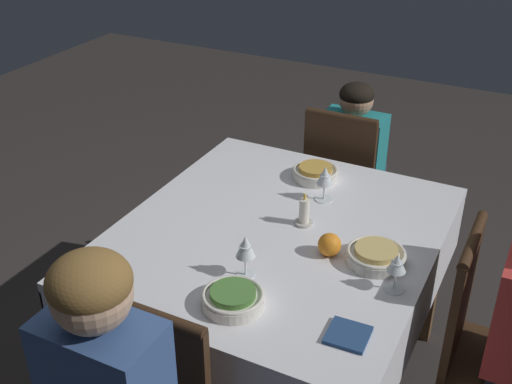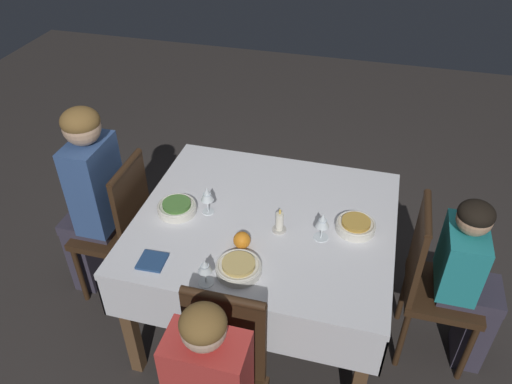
{
  "view_description": "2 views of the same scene",
  "coord_description": "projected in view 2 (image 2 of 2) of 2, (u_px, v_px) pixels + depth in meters",
  "views": [
    {
      "loc": [
        -1.79,
        -0.82,
        2.02
      ],
      "look_at": [
        0.0,
        0.09,
        0.89
      ],
      "focal_mm": 45.0,
      "sensor_mm": 36.0,
      "label": 1
    },
    {
      "loc": [
        0.44,
        -1.83,
        2.35
      ],
      "look_at": [
        -0.06,
        0.04,
        0.88
      ],
      "focal_mm": 35.0,
      "sensor_mm": 36.0,
      "label": 2
    }
  ],
  "objects": [
    {
      "name": "chair_west",
      "position": [
        120.0,
        224.0,
        2.8
      ],
      "size": [
        0.37,
        0.37,
        0.93
      ],
      "rotation": [
        0.0,
        0.0,
        -1.57
      ],
      "color": "#382314",
      "rests_on": "ground_plane"
    },
    {
      "name": "bowl_east",
      "position": [
        356.0,
        225.0,
        2.39
      ],
      "size": [
        0.19,
        0.19,
        0.06
      ],
      "color": "silver",
      "rests_on": "dining_table"
    },
    {
      "name": "wine_glass_east",
      "position": [
        323.0,
        221.0,
        2.3
      ],
      "size": [
        0.07,
        0.07,
        0.14
      ],
      "color": "white",
      "rests_on": "dining_table"
    },
    {
      "name": "orange_fruit",
      "position": [
        242.0,
        240.0,
        2.28
      ],
      "size": [
        0.08,
        0.08,
        0.08
      ],
      "primitive_type": "sphere",
      "color": "orange",
      "rests_on": "dining_table"
    },
    {
      "name": "dining_table",
      "position": [
        265.0,
        232.0,
        2.52
      ],
      "size": [
        1.26,
        1.11,
        0.76
      ],
      "color": "silver",
      "rests_on": "ground_plane"
    },
    {
      "name": "person_child_teal",
      "position": [
        468.0,
        279.0,
        2.41
      ],
      "size": [
        0.33,
        0.3,
        1.01
      ],
      "rotation": [
        0.0,
        0.0,
        1.57
      ],
      "color": "#383342",
      "rests_on": "ground_plane"
    },
    {
      "name": "napkin_red_folded",
      "position": [
        152.0,
        261.0,
        2.22
      ],
      "size": [
        0.12,
        0.12,
        0.01
      ],
      "rotation": [
        0.0,
        0.0,
        0.04
      ],
      "color": "navy",
      "rests_on": "dining_table"
    },
    {
      "name": "wine_glass_west",
      "position": [
        207.0,
        195.0,
        2.44
      ],
      "size": [
        0.06,
        0.06,
        0.15
      ],
      "color": "white",
      "rests_on": "dining_table"
    },
    {
      "name": "person_adult_denim",
      "position": [
        90.0,
        195.0,
        2.72
      ],
      "size": [
        0.34,
        0.3,
        1.23
      ],
      "rotation": [
        0.0,
        0.0,
        -1.57
      ],
      "color": "#383342",
      "rests_on": "ground_plane"
    },
    {
      "name": "chair_east",
      "position": [
        432.0,
        279.0,
        2.47
      ],
      "size": [
        0.37,
        0.37,
        0.93
      ],
      "rotation": [
        0.0,
        0.0,
        1.57
      ],
      "color": "#382314",
      "rests_on": "ground_plane"
    },
    {
      "name": "wine_glass_south",
      "position": [
        205.0,
        267.0,
        2.07
      ],
      "size": [
        0.07,
        0.07,
        0.13
      ],
      "color": "white",
      "rests_on": "dining_table"
    },
    {
      "name": "ground_plane",
      "position": [
        264.0,
        317.0,
        2.92
      ],
      "size": [
        8.0,
        8.0,
        0.0
      ],
      "primitive_type": "plane",
      "color": "#332D2B"
    },
    {
      "name": "bowl_west",
      "position": [
        177.0,
        207.0,
        2.49
      ],
      "size": [
        0.2,
        0.2,
        0.06
      ],
      "color": "silver",
      "rests_on": "dining_table"
    },
    {
      "name": "bowl_south",
      "position": [
        239.0,
        267.0,
        2.16
      ],
      "size": [
        0.2,
        0.2,
        0.06
      ],
      "color": "silver",
      "rests_on": "dining_table"
    },
    {
      "name": "candle_centerpiece",
      "position": [
        280.0,
        223.0,
        2.37
      ],
      "size": [
        0.07,
        0.07,
        0.13
      ],
      "color": "beige",
      "rests_on": "dining_table"
    },
    {
      "name": "chair_south",
      "position": [
        218.0,
        383.0,
        2.02
      ],
      "size": [
        0.37,
        0.37,
        0.93
      ],
      "color": "#382314",
      "rests_on": "ground_plane"
    }
  ]
}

